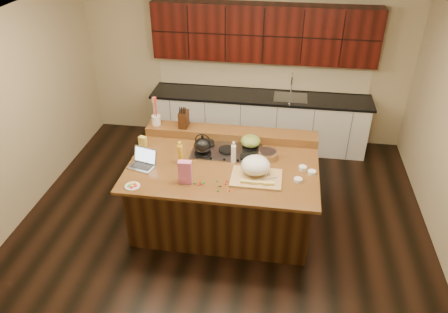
# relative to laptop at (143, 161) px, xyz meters

# --- Properties ---
(room) EXTENTS (5.52, 5.02, 2.72)m
(room) POSITION_rel_laptop_xyz_m (0.99, 0.19, 0.37)
(room) COLOR black
(room) RESTS_ON ground
(island) EXTENTS (2.40, 1.60, 0.92)m
(island) POSITION_rel_laptop_xyz_m (0.99, 0.19, -0.51)
(island) COLOR black
(island) RESTS_ON ground
(back_ledge) EXTENTS (2.40, 0.30, 0.12)m
(back_ledge) POSITION_rel_laptop_xyz_m (0.99, 0.89, 0.00)
(back_ledge) COLOR black
(back_ledge) RESTS_ON island
(cooktop) EXTENTS (0.92, 0.52, 0.05)m
(cooktop) POSITION_rel_laptop_xyz_m (0.99, 0.49, -0.04)
(cooktop) COLOR gray
(cooktop) RESTS_ON island
(back_counter) EXTENTS (3.70, 0.66, 2.40)m
(back_counter) POSITION_rel_laptop_xyz_m (1.29, 2.41, 0.00)
(back_counter) COLOR silver
(back_counter) RESTS_ON ground
(kettle) EXTENTS (0.26, 0.26, 0.20)m
(kettle) POSITION_rel_laptop_xyz_m (0.69, 0.36, 0.09)
(kettle) COLOR black
(kettle) RESTS_ON cooktop
(green_bowl) EXTENTS (0.31, 0.31, 0.15)m
(green_bowl) POSITION_rel_laptop_xyz_m (1.29, 0.62, 0.06)
(green_bowl) COLOR olive
(green_bowl) RESTS_ON cooktop
(laptop) EXTENTS (0.37, 0.32, 0.22)m
(laptop) POSITION_rel_laptop_xyz_m (0.00, 0.00, 0.00)
(laptop) COLOR #B7B7BC
(laptop) RESTS_ON island
(oil_bottle) EXTENTS (0.09, 0.09, 0.27)m
(oil_bottle) POSITION_rel_laptop_xyz_m (0.46, 0.10, 0.08)
(oil_bottle) COLOR gold
(oil_bottle) RESTS_ON island
(vinegar_bottle) EXTENTS (0.08, 0.08, 0.25)m
(vinegar_bottle) POSITION_rel_laptop_xyz_m (1.12, 0.24, 0.07)
(vinegar_bottle) COLOR silver
(vinegar_bottle) RESTS_ON island
(wooden_tray) EXTENTS (0.61, 0.49, 0.25)m
(wooden_tray) POSITION_rel_laptop_xyz_m (1.42, -0.02, 0.05)
(wooden_tray) COLOR tan
(wooden_tray) RESTS_ON island
(ramekin_a) EXTENTS (0.13, 0.13, 0.04)m
(ramekin_a) POSITION_rel_laptop_xyz_m (1.94, -0.07, -0.04)
(ramekin_a) COLOR white
(ramekin_a) RESTS_ON island
(ramekin_b) EXTENTS (0.12, 0.12, 0.04)m
(ramekin_b) POSITION_rel_laptop_xyz_m (1.99, 0.20, -0.04)
(ramekin_b) COLOR white
(ramekin_b) RESTS_ON island
(ramekin_c) EXTENTS (0.11, 0.11, 0.04)m
(ramekin_c) POSITION_rel_laptop_xyz_m (2.10, 0.12, -0.04)
(ramekin_c) COLOR white
(ramekin_c) RESTS_ON island
(strainer_bowl) EXTENTS (0.30, 0.30, 0.09)m
(strainer_bowl) POSITION_rel_laptop_xyz_m (1.54, 0.40, -0.01)
(strainer_bowl) COLOR #996B3F
(strainer_bowl) RESTS_ON island
(kitchen_timer) EXTENTS (0.10, 0.10, 0.07)m
(kitchen_timer) POSITION_rel_laptop_xyz_m (1.58, -0.02, -0.02)
(kitchen_timer) COLOR silver
(kitchen_timer) RESTS_ON island
(pink_bag) EXTENTS (0.16, 0.09, 0.29)m
(pink_bag) POSITION_rel_laptop_xyz_m (0.61, -0.29, 0.09)
(pink_bag) COLOR pink
(pink_bag) RESTS_ON island
(candy_plate) EXTENTS (0.22, 0.22, 0.01)m
(candy_plate) POSITION_rel_laptop_xyz_m (0.01, -0.46, -0.05)
(candy_plate) COLOR white
(candy_plate) RESTS_ON island
(package_box) EXTENTS (0.12, 0.10, 0.14)m
(package_box) POSITION_rel_laptop_xyz_m (-0.16, 0.47, 0.01)
(package_box) COLOR gold
(package_box) RESTS_ON island
(utensil_crock) EXTENTS (0.13, 0.13, 0.14)m
(utensil_crock) POSITION_rel_laptop_xyz_m (-0.08, 0.89, 0.13)
(utensil_crock) COLOR white
(utensil_crock) RESTS_ON back_ledge
(knife_block) EXTENTS (0.12, 0.19, 0.23)m
(knife_block) POSITION_rel_laptop_xyz_m (0.32, 0.89, 0.18)
(knife_block) COLOR black
(knife_block) RESTS_ON back_ledge
(gumdrop_0) EXTENTS (0.02, 0.02, 0.02)m
(gumdrop_0) POSITION_rel_laptop_xyz_m (1.15, -0.38, -0.05)
(gumdrop_0) COLOR red
(gumdrop_0) RESTS_ON island
(gumdrop_1) EXTENTS (0.02, 0.02, 0.02)m
(gumdrop_1) POSITION_rel_laptop_xyz_m (1.01, -0.31, -0.05)
(gumdrop_1) COLOR #198C26
(gumdrop_1) RESTS_ON island
(gumdrop_2) EXTENTS (0.02, 0.02, 0.02)m
(gumdrop_2) POSITION_rel_laptop_xyz_m (1.10, -0.20, -0.05)
(gumdrop_2) COLOR red
(gumdrop_2) RESTS_ON island
(gumdrop_3) EXTENTS (0.02, 0.02, 0.02)m
(gumdrop_3) POSITION_rel_laptop_xyz_m (0.99, -0.22, -0.05)
(gumdrop_3) COLOR #198C26
(gumdrop_3) RESTS_ON island
(gumdrop_4) EXTENTS (0.02, 0.02, 0.02)m
(gumdrop_4) POSITION_rel_laptop_xyz_m (0.79, -0.28, -0.05)
(gumdrop_4) COLOR red
(gumdrop_4) RESTS_ON island
(gumdrop_5) EXTENTS (0.02, 0.02, 0.02)m
(gumdrop_5) POSITION_rel_laptop_xyz_m (0.82, -0.26, -0.05)
(gumdrop_5) COLOR #198C26
(gumdrop_5) RESTS_ON island
(gumdrop_6) EXTENTS (0.02, 0.02, 0.02)m
(gumdrop_6) POSITION_rel_laptop_xyz_m (1.04, -0.31, -0.05)
(gumdrop_6) COLOR red
(gumdrop_6) RESTS_ON island
(gumdrop_7) EXTENTS (0.02, 0.02, 0.02)m
(gumdrop_7) POSITION_rel_laptop_xyz_m (0.73, -0.30, -0.05)
(gumdrop_7) COLOR #198C26
(gumdrop_7) RESTS_ON island
(gumdrop_8) EXTENTS (0.02, 0.02, 0.02)m
(gumdrop_8) POSITION_rel_laptop_xyz_m (0.78, -0.34, -0.05)
(gumdrop_8) COLOR red
(gumdrop_8) RESTS_ON island
(gumdrop_9) EXTENTS (0.02, 0.02, 0.02)m
(gumdrop_9) POSITION_rel_laptop_xyz_m (1.02, -0.41, -0.05)
(gumdrop_9) COLOR #198C26
(gumdrop_9) RESTS_ON island
(gumdrop_10) EXTENTS (0.02, 0.02, 0.02)m
(gumdrop_10) POSITION_rel_laptop_xyz_m (0.79, -0.31, -0.05)
(gumdrop_10) COLOR red
(gumdrop_10) RESTS_ON island
(gumdrop_11) EXTENTS (0.02, 0.02, 0.02)m
(gumdrop_11) POSITION_rel_laptop_xyz_m (0.82, -0.29, -0.05)
(gumdrop_11) COLOR #198C26
(gumdrop_11) RESTS_ON island
(gumdrop_12) EXTENTS (0.02, 0.02, 0.02)m
(gumdrop_12) POSITION_rel_laptop_xyz_m (1.09, -0.26, -0.05)
(gumdrop_12) COLOR red
(gumdrop_12) RESTS_ON island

